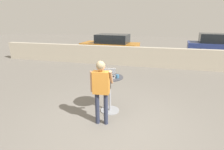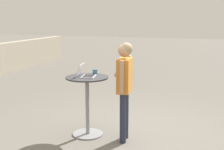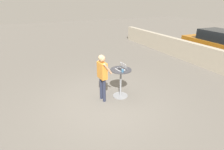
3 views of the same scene
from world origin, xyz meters
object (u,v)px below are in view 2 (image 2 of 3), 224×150
cafe_table (87,99)px  standing_person (125,79)px  laptop (86,74)px  coffee_mug (95,72)px

cafe_table → standing_person: (-0.04, -0.70, 0.42)m
laptop → cafe_table: bearing=-67.6°
cafe_table → standing_person: bearing=-92.9°
cafe_table → laptop: laptop is taller
standing_person → laptop: bearing=88.0°
coffee_mug → cafe_table: bearing=165.9°
coffee_mug → standing_person: (-0.27, -0.64, -0.04)m
cafe_table → coffee_mug: (0.24, -0.06, 0.46)m
cafe_table → coffee_mug: coffee_mug is taller
cafe_table → laptop: 0.46m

